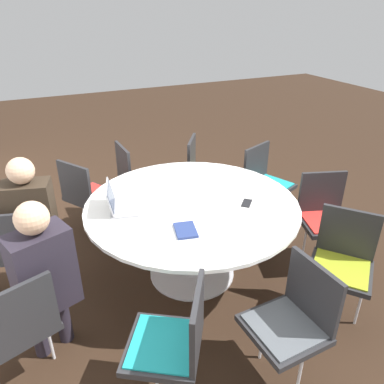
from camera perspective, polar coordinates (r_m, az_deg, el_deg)
The scene contains 17 objects.
ground_plane at distance 3.51m, azimuth -0.00°, elevation -12.14°, with size 16.00×16.00×0.00m, color black.
conference_table at distance 3.17m, azimuth -0.00°, elevation -3.91°, with size 1.77×1.77×0.73m.
chair_0 at distance 3.29m, azimuth -26.99°, elevation -7.40°, with size 0.52×0.53×0.86m.
chair_1 at distance 2.57m, azimuth -25.21°, elevation -17.63°, with size 0.54×0.55×0.86m.
chair_2 at distance 2.27m, azimuth -2.65°, elevation -21.39°, with size 0.60×0.59×0.86m.
chair_3 at distance 2.46m, azimuth 15.22°, elevation -17.87°, with size 0.46×0.44×0.86m.
chair_4 at distance 3.04m, azimuth 22.00°, elevation -9.30°, with size 0.61×0.60×0.86m.
chair_5 at distance 3.58m, azimuth 19.60°, elevation -3.01°, with size 0.54×0.55×0.86m.
chair_6 at distance 4.10m, azimuth 11.07°, elevation 2.02°, with size 0.55×0.56×0.86m.
chair_7 at distance 4.28m, azimuth 1.63°, elevation 3.65°, with size 0.60×0.59×0.86m.
chair_8 at distance 4.18m, azimuth -8.60°, elevation 2.71°, with size 0.46×0.44×0.86m.
chair_9 at distance 3.88m, azimuth -15.74°, elevation -0.01°, with size 0.60×0.59×0.86m.
person_0 at distance 3.19m, azimuth -23.25°, elevation -3.52°, with size 0.32×0.40×1.21m.
person_1 at distance 2.56m, azimuth -21.72°, elevation -11.35°, with size 0.34×0.41×1.21m.
laptop at distance 3.04m, azimuth -11.12°, elevation -1.62°, with size 0.38×0.31×0.21m.
spiral_notebook at distance 2.72m, azimuth -0.99°, elevation -5.83°, with size 0.24×0.19×0.02m.
cell_phone at distance 3.12m, azimuth 8.34°, elevation -1.68°, with size 0.15×0.15×0.01m.
Camera 1 is at (-2.47, 1.14, 2.22)m, focal length 35.00 mm.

